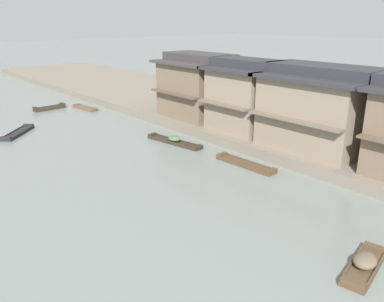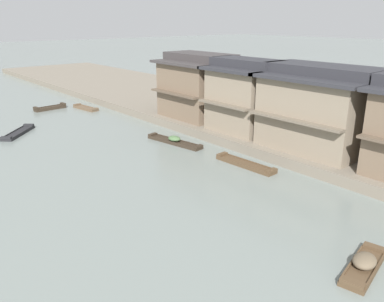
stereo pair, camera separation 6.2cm
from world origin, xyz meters
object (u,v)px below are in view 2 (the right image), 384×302
boat_moored_far (245,164)px  boat_midriver_drifting (86,108)px  boat_moored_nearest (174,141)px  house_waterfront_far (200,86)px  boat_moored_second (18,133)px  boat_midriver_upstream (50,108)px  boat_moored_third (364,265)px  house_waterfront_tall (320,108)px  house_waterfront_narrow (245,96)px

boat_moored_far → boat_midriver_drifting: size_ratio=1.24×
boat_moored_nearest → house_waterfront_far: bearing=31.7°
boat_moored_second → boat_midriver_drifting: size_ratio=1.01×
boat_midriver_drifting → boat_midriver_upstream: 4.14m
boat_moored_second → house_waterfront_far: house_waterfront_far is taller
boat_moored_far → boat_midriver_drifting: boat_midriver_drifting is taller
house_waterfront_far → boat_moored_third: bearing=-115.5°
house_waterfront_far → boat_midriver_drifting: bearing=114.1°
house_waterfront_tall → house_waterfront_narrow: same height
house_waterfront_narrow → house_waterfront_far: (0.61, 6.60, -0.01)m
boat_moored_nearest → boat_moored_third: size_ratio=1.58×
boat_moored_far → boat_moored_nearest: bearing=94.7°
boat_midriver_upstream → house_waterfront_far: bearing=-60.1°
boat_moored_nearest → house_waterfront_tall: size_ratio=0.68×
boat_moored_third → house_waterfront_far: size_ratio=0.49×
boat_moored_third → house_waterfront_far: 25.69m
boat_moored_second → boat_moored_far: size_ratio=0.81×
boat_midriver_upstream → house_waterfront_tall: bearing=-72.5°
boat_moored_far → house_waterfront_far: 13.18m
boat_moored_nearest → house_waterfront_far: 8.10m
boat_midriver_upstream → house_waterfront_tall: house_waterfront_tall is taller
house_waterfront_far → house_waterfront_narrow: bearing=-95.3°
boat_midriver_drifting → boat_midriver_upstream: bearing=141.2°
house_waterfront_tall → house_waterfront_narrow: (-0.66, 6.86, 0.02)m
house_waterfront_tall → house_waterfront_far: bearing=90.2°
boat_moored_nearest → boat_moored_third: (-4.76, -19.15, 0.06)m
boat_midriver_drifting → house_waterfront_far: size_ratio=0.55×
boat_moored_third → boat_moored_far: bearing=65.1°
boat_moored_far → house_waterfront_narrow: (4.96, 4.77, 3.67)m
house_waterfront_narrow → house_waterfront_far: same height
boat_moored_nearest → house_waterfront_tall: (6.23, -9.63, 3.58)m
house_waterfront_tall → house_waterfront_far: size_ratio=1.14×
boat_moored_third → boat_moored_far: size_ratio=0.73×
boat_midriver_upstream → house_waterfront_narrow: house_waterfront_narrow is taller
boat_moored_third → boat_midriver_upstream: 39.01m
boat_midriver_upstream → house_waterfront_far: house_waterfront_far is taller
boat_moored_nearest → boat_midriver_upstream: (-3.03, 19.82, -0.03)m
boat_midriver_drifting → house_waterfront_far: house_waterfront_far is taller
boat_midriver_upstream → house_waterfront_far: 18.81m
boat_midriver_drifting → boat_moored_nearest: bearing=-90.7°
house_waterfront_tall → house_waterfront_narrow: bearing=95.5°
boat_moored_far → boat_midriver_drifting: bearing=91.0°
house_waterfront_narrow → boat_moored_second: bearing=136.2°
boat_midriver_upstream → house_waterfront_narrow: bearing=-69.2°
boat_midriver_drifting → boat_moored_third: bearing=-97.8°
boat_moored_third → house_waterfront_narrow: house_waterfront_narrow is taller
house_waterfront_far → house_waterfront_tall: bearing=-89.8°
boat_moored_nearest → house_waterfront_tall: bearing=-57.1°
boat_moored_third → boat_midriver_drifting: 36.71m
boat_moored_third → boat_midriver_drifting: size_ratio=0.90×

